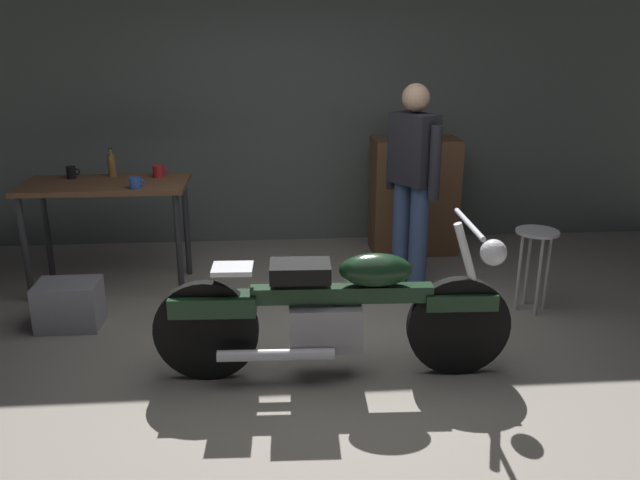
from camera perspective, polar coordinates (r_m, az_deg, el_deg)
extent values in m
plane|color=gray|center=(4.21, 0.61, -11.44)|extent=(12.00, 12.00, 0.00)
cube|color=#56605B|center=(6.48, -1.58, 13.43)|extent=(8.00, 0.12, 3.10)
cube|color=brown|center=(5.50, -18.36, 4.62)|extent=(1.30, 0.64, 0.04)
cylinder|color=#2D2D33|center=(5.55, -24.43, -0.82)|extent=(0.05, 0.05, 0.86)
cylinder|color=#2D2D33|center=(5.26, -12.27, -0.56)|extent=(0.05, 0.05, 0.86)
cylinder|color=#2D2D33|center=(6.02, -22.84, 0.77)|extent=(0.05, 0.05, 0.86)
cylinder|color=#2D2D33|center=(5.75, -11.62, 1.09)|extent=(0.05, 0.05, 0.86)
cylinder|color=black|center=(4.14, 12.04, -7.40)|extent=(0.64, 0.09, 0.64)
cylinder|color=black|center=(4.05, -9.93, -7.84)|extent=(0.64, 0.09, 0.64)
cube|color=black|center=(4.07, 12.20, -5.16)|extent=(0.44, 0.16, 0.10)
cube|color=black|center=(3.97, -9.35, -5.56)|extent=(0.53, 0.20, 0.12)
cube|color=gray|center=(4.01, 0.46, -7.51)|extent=(0.45, 0.26, 0.28)
cube|color=black|center=(3.93, 1.93, -4.72)|extent=(1.10, 0.14, 0.10)
ellipsoid|color=black|center=(3.89, 4.89, -2.63)|extent=(0.45, 0.24, 0.20)
cube|color=black|center=(3.86, -1.75, -2.73)|extent=(0.37, 0.25, 0.10)
cube|color=silver|center=(3.88, -7.68, -2.52)|extent=(0.25, 0.21, 0.03)
cylinder|color=silver|center=(4.03, 13.17, -3.11)|extent=(0.27, 0.06, 0.68)
cylinder|color=silver|center=(3.91, 12.95, 1.39)|extent=(0.05, 0.60, 0.03)
sphere|color=silver|center=(4.01, 14.98, -1.06)|extent=(0.16, 0.16, 0.16)
cylinder|color=silver|center=(3.94, -3.87, -10.03)|extent=(0.70, 0.10, 0.07)
cylinder|color=#3D5380|center=(5.38, 8.62, 0.20)|extent=(0.15, 0.15, 0.88)
cylinder|color=#3D5380|center=(5.52, 7.14, 0.71)|extent=(0.15, 0.15, 0.88)
cube|color=#26262D|center=(5.28, 8.21, 7.93)|extent=(0.39, 0.44, 0.56)
cylinder|color=#26262D|center=(5.13, 10.07, 6.64)|extent=(0.09, 0.09, 0.58)
cylinder|color=#26262D|center=(5.46, 6.38, 7.49)|extent=(0.09, 0.09, 0.58)
sphere|color=tan|center=(5.22, 8.40, 12.25)|extent=(0.22, 0.22, 0.22)
cylinder|color=#B2B2B7|center=(5.10, 18.54, 0.69)|extent=(0.32, 0.32, 0.02)
cylinder|color=#B2B2B7|center=(5.24, 19.31, -2.63)|extent=(0.02, 0.02, 0.62)
cylinder|color=#B2B2B7|center=(5.30, 17.75, -2.26)|extent=(0.02, 0.02, 0.62)
cylinder|color=#B2B2B7|center=(5.16, 17.06, -2.73)|extent=(0.02, 0.02, 0.62)
cylinder|color=#B2B2B7|center=(5.11, 18.65, -3.11)|extent=(0.02, 0.02, 0.62)
cube|color=brown|center=(6.29, 8.23, 3.87)|extent=(0.80, 0.44, 1.10)
sphere|color=tan|center=(6.00, 8.83, 6.10)|extent=(0.04, 0.04, 0.04)
sphere|color=tan|center=(6.07, 8.69, 3.33)|extent=(0.04, 0.04, 0.04)
sphere|color=tan|center=(6.15, 8.56, 0.63)|extent=(0.04, 0.04, 0.04)
cube|color=gray|center=(5.06, -21.14, -5.31)|extent=(0.44, 0.32, 0.34)
cylinder|color=#2D51AD|center=(5.20, -15.93, 4.84)|extent=(0.09, 0.09, 0.09)
torus|color=#2D51AD|center=(5.19, -15.38, 4.91)|extent=(0.05, 0.01, 0.05)
cylinder|color=black|center=(5.72, -20.99, 5.55)|extent=(0.08, 0.08, 0.10)
torus|color=black|center=(5.70, -20.57, 5.63)|extent=(0.06, 0.01, 0.06)
cylinder|color=red|center=(5.55, -14.01, 5.86)|extent=(0.09, 0.09, 0.10)
torus|color=red|center=(5.54, -13.51, 5.93)|extent=(0.06, 0.01, 0.06)
cylinder|color=olive|center=(5.68, -17.80, 6.21)|extent=(0.06, 0.06, 0.18)
cylinder|color=olive|center=(5.66, -17.91, 7.35)|extent=(0.03, 0.03, 0.05)
cylinder|color=black|center=(5.65, -17.94, 7.65)|extent=(0.03, 0.03, 0.01)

